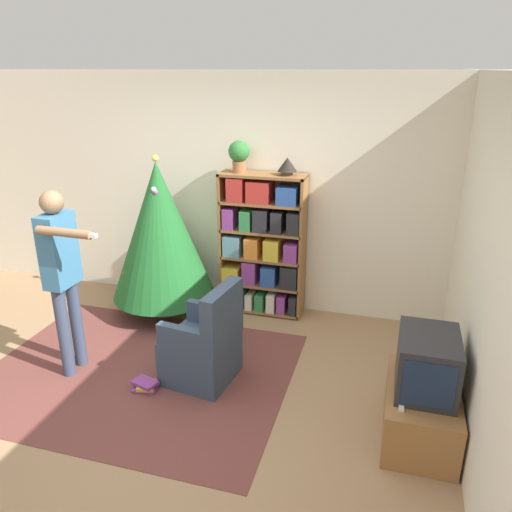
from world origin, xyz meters
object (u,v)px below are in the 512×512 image
at_px(armchair, 204,347).
at_px(potted_plant, 239,154).
at_px(table_lamp, 287,165).
at_px(television, 427,363).
at_px(bookshelf, 263,246).
at_px(christmas_tree, 160,231).
at_px(standing_person, 62,269).

height_order(armchair, potted_plant, potted_plant).
xyz_separation_m(potted_plant, table_lamp, (0.52, 0.00, -0.09)).
distance_m(potted_plant, table_lamp, 0.52).
height_order(television, armchair, armchair).
distance_m(television, armchair, 1.86).
bearing_deg(bookshelf, television, -45.02).
distance_m(television, potted_plant, 2.82).
xyz_separation_m(christmas_tree, table_lamp, (1.31, 0.33, 0.72)).
bearing_deg(christmas_tree, table_lamp, 14.17).
height_order(bookshelf, table_lamp, table_lamp).
bearing_deg(standing_person, christmas_tree, 168.91).
distance_m(christmas_tree, armchair, 1.58).
distance_m(bookshelf, standing_person, 2.11).
bearing_deg(television, christmas_tree, 153.61).
distance_m(christmas_tree, standing_person, 1.33).
relative_size(television, potted_plant, 1.70).
height_order(christmas_tree, standing_person, christmas_tree).
height_order(bookshelf, armchair, bookshelf).
xyz_separation_m(armchair, table_lamp, (0.39, 1.44, 1.36)).
relative_size(armchair, table_lamp, 4.60).
height_order(christmas_tree, armchair, christmas_tree).
xyz_separation_m(christmas_tree, standing_person, (-0.28, -1.30, 0.04)).
distance_m(bookshelf, armchair, 1.51).
height_order(armchair, table_lamp, table_lamp).
bearing_deg(christmas_tree, bookshelf, 16.95).
bearing_deg(television, standing_person, 178.79).
relative_size(christmas_tree, standing_person, 1.06).
bearing_deg(table_lamp, potted_plant, 180.00).
relative_size(bookshelf, table_lamp, 7.91).
distance_m(christmas_tree, table_lamp, 1.53).
relative_size(television, christmas_tree, 0.31).
xyz_separation_m(bookshelf, television, (1.68, -1.68, -0.16)).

